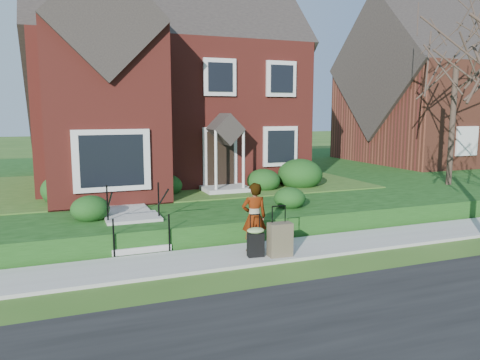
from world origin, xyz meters
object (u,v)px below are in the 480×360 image
suitcase_black (256,240)px  suitcase_olive (280,239)px  front_steps (136,228)px  woman (254,217)px

suitcase_black → suitcase_olive: (0.54, -0.17, 0.01)m
front_steps → woman: 3.12m
front_steps → suitcase_black: bearing=-42.0°
front_steps → suitcase_olive: 3.76m
suitcase_olive → front_steps: bearing=144.2°
woman → suitcase_black: 0.63m
front_steps → suitcase_olive: front_steps is taller
woman → suitcase_olive: woman is taller
suitcase_black → suitcase_olive: 0.57m
front_steps → woman: woman is taller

